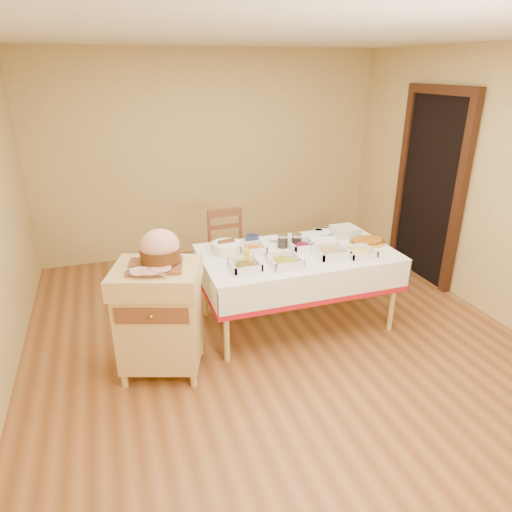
% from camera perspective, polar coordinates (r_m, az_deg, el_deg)
% --- Properties ---
extents(room_shell, '(5.00, 5.00, 5.00)m').
position_cam_1_polar(room_shell, '(3.78, 3.11, 5.95)').
color(room_shell, '#93582D').
rests_on(room_shell, ground).
extents(doorway, '(0.09, 1.10, 2.20)m').
position_cam_1_polar(doorway, '(5.68, 20.94, 8.26)').
color(doorway, black).
rests_on(doorway, ground).
extents(dining_table, '(1.82, 1.02, 0.76)m').
position_cam_1_polar(dining_table, '(4.39, 5.15, -1.43)').
color(dining_table, '#DCBD79').
rests_on(dining_table, ground).
extents(butcher_cart, '(0.81, 0.74, 0.95)m').
position_cam_1_polar(butcher_cart, '(3.79, -11.95, -7.07)').
color(butcher_cart, '#DCBD79').
rests_on(butcher_cart, ground).
extents(dining_chair, '(0.43, 0.41, 0.94)m').
position_cam_1_polar(dining_chair, '(5.04, -3.39, 0.53)').
color(dining_chair, brown).
rests_on(dining_chair, ground).
extents(ham_on_board, '(0.44, 0.42, 0.29)m').
position_cam_1_polar(ham_on_board, '(3.59, -12.00, 0.69)').
color(ham_on_board, brown).
rests_on(ham_on_board, butcher_cart).
extents(serving_dish_a, '(0.25, 0.25, 0.11)m').
position_cam_1_polar(serving_dish_a, '(3.92, -1.36, -1.23)').
color(serving_dish_a, silver).
rests_on(serving_dish_a, dining_table).
extents(serving_dish_b, '(0.27, 0.27, 0.11)m').
position_cam_1_polar(serving_dish_b, '(4.02, 3.65, -0.67)').
color(serving_dish_b, silver).
rests_on(serving_dish_b, dining_table).
extents(serving_dish_c, '(0.29, 0.29, 0.12)m').
position_cam_1_polar(serving_dish_c, '(4.25, 9.31, 0.45)').
color(serving_dish_c, silver).
rests_on(serving_dish_c, dining_table).
extents(serving_dish_d, '(0.26, 0.26, 0.10)m').
position_cam_1_polar(serving_dish_d, '(4.32, 12.73, 0.47)').
color(serving_dish_d, silver).
rests_on(serving_dish_d, dining_table).
extents(serving_dish_e, '(0.23, 0.22, 0.11)m').
position_cam_1_polar(serving_dish_e, '(4.29, -0.40, 0.91)').
color(serving_dish_e, silver).
rests_on(serving_dish_e, dining_table).
extents(serving_dish_f, '(0.25, 0.24, 0.11)m').
position_cam_1_polar(serving_dish_f, '(4.38, 5.76, 1.29)').
color(serving_dish_f, silver).
rests_on(serving_dish_f, dining_table).
extents(small_bowl_left, '(0.12, 0.12, 0.05)m').
position_cam_1_polar(small_bowl_left, '(4.41, -4.95, 1.38)').
color(small_bowl_left, silver).
rests_on(small_bowl_left, dining_table).
extents(small_bowl_mid, '(0.14, 0.14, 0.06)m').
position_cam_1_polar(small_bowl_mid, '(4.56, -0.51, 2.28)').
color(small_bowl_mid, navy).
rests_on(small_bowl_mid, dining_table).
extents(small_bowl_right, '(0.10, 0.10, 0.05)m').
position_cam_1_polar(small_bowl_right, '(4.80, 7.80, 3.05)').
color(small_bowl_right, silver).
rests_on(small_bowl_right, dining_table).
extents(bowl_white_imported, '(0.19, 0.19, 0.03)m').
position_cam_1_polar(bowl_white_imported, '(4.59, 2.51, 2.14)').
color(bowl_white_imported, silver).
rests_on(bowl_white_imported, dining_table).
extents(bowl_small_imported, '(0.15, 0.15, 0.05)m').
position_cam_1_polar(bowl_small_imported, '(4.80, 8.64, 2.93)').
color(bowl_small_imported, silver).
rests_on(bowl_small_imported, dining_table).
extents(preserve_jar_left, '(0.10, 0.10, 0.13)m').
position_cam_1_polar(preserve_jar_left, '(4.41, 3.33, 1.84)').
color(preserve_jar_left, silver).
rests_on(preserve_jar_left, dining_table).
extents(preserve_jar_right, '(0.10, 0.10, 0.13)m').
position_cam_1_polar(preserve_jar_right, '(4.43, 5.10, 1.90)').
color(preserve_jar_right, silver).
rests_on(preserve_jar_right, dining_table).
extents(mustard_bottle, '(0.05, 0.05, 0.16)m').
position_cam_1_polar(mustard_bottle, '(4.03, -1.12, 0.03)').
color(mustard_bottle, yellow).
rests_on(mustard_bottle, dining_table).
extents(bread_basket, '(0.27, 0.27, 0.12)m').
position_cam_1_polar(bread_basket, '(4.29, -3.70, 1.09)').
color(bread_basket, white).
rests_on(bread_basket, dining_table).
extents(plate_stack, '(0.25, 0.25, 0.09)m').
position_cam_1_polar(plate_stack, '(4.81, 11.04, 3.06)').
color(plate_stack, silver).
rests_on(plate_stack, dining_table).
extents(brass_platter, '(0.37, 0.26, 0.05)m').
position_cam_1_polar(brass_platter, '(4.63, 13.70, 1.74)').
color(brass_platter, gold).
rests_on(brass_platter, dining_table).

